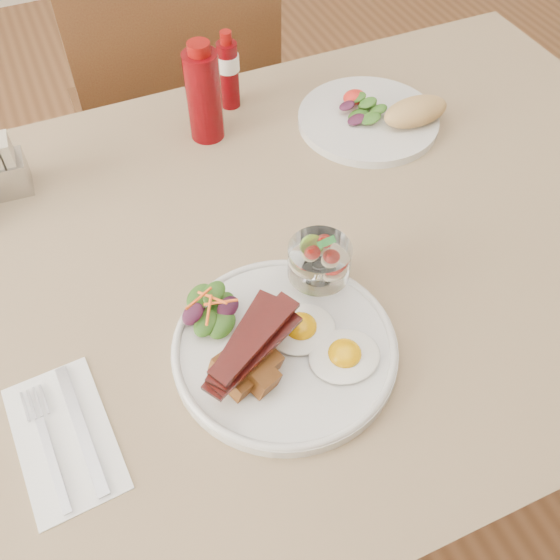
{
  "coord_description": "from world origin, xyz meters",
  "views": [
    {
      "loc": [
        -0.27,
        -0.55,
        1.41
      ],
      "look_at": [
        -0.07,
        -0.1,
        0.82
      ],
      "focal_mm": 40.0,
      "sensor_mm": 36.0,
      "label": 1
    }
  ],
  "objects": [
    {
      "name": "hot_sauce_bottle",
      "position": [
        0.03,
        0.35,
        0.82
      ],
      "size": [
        0.05,
        0.05,
        0.14
      ],
      "rotation": [
        0.0,
        0.0,
        -0.38
      ],
      "color": "#5C0509",
      "rests_on": "table"
    },
    {
      "name": "table",
      "position": [
        0.0,
        0.0,
        0.66
      ],
      "size": [
        1.33,
        0.88,
        0.75
      ],
      "color": "brown",
      "rests_on": "ground"
    },
    {
      "name": "chair_far",
      "position": [
        0.0,
        0.66,
        0.52
      ],
      "size": [
        0.42,
        0.42,
        0.93
      ],
      "color": "brown",
      "rests_on": "ground"
    },
    {
      "name": "main_plate",
      "position": [
        -0.09,
        -0.16,
        0.76
      ],
      "size": [
        0.28,
        0.28,
        0.02
      ],
      "primitive_type": "cylinder",
      "color": "silver",
      "rests_on": "table"
    },
    {
      "name": "fruit_cup",
      "position": [
        -0.01,
        -0.09,
        0.81
      ],
      "size": [
        0.08,
        0.08,
        0.08
      ],
      "rotation": [
        0.0,
        0.0,
        -0.39
      ],
      "color": "white",
      "rests_on": "main_plate"
    },
    {
      "name": "bacon_potato_pile",
      "position": [
        -0.14,
        -0.18,
        0.8
      ],
      "size": [
        0.14,
        0.11,
        0.06
      ],
      "rotation": [
        0.0,
        0.0,
        0.1
      ],
      "color": "brown",
      "rests_on": "main_plate"
    },
    {
      "name": "side_salad",
      "position": [
        -0.16,
        -0.09,
        0.79
      ],
      "size": [
        0.08,
        0.07,
        0.04
      ],
      "rotation": [
        0.0,
        0.0,
        0.05
      ],
      "color": "#1E4913",
      "rests_on": "main_plate"
    },
    {
      "name": "napkin_cutlery",
      "position": [
        -0.37,
        -0.17,
        0.75
      ],
      "size": [
        0.12,
        0.19,
        0.01
      ],
      "rotation": [
        0.0,
        0.0,
        0.07
      ],
      "color": "white",
      "rests_on": "table"
    },
    {
      "name": "second_plate",
      "position": [
        0.24,
        0.2,
        0.77
      ],
      "size": [
        0.25,
        0.24,
        0.06
      ],
      "rotation": [
        0.0,
        0.0,
        -0.18
      ],
      "color": "silver",
      "rests_on": "table"
    },
    {
      "name": "fried_eggs",
      "position": [
        -0.05,
        -0.18,
        0.77
      ],
      "size": [
        0.15,
        0.17,
        0.02
      ],
      "rotation": [
        0.0,
        0.0,
        -0.43
      ],
      "color": "white",
      "rests_on": "main_plate"
    },
    {
      "name": "ketchup_bottle",
      "position": [
        -0.03,
        0.29,
        0.83
      ],
      "size": [
        0.07,
        0.07,
        0.17
      ],
      "rotation": [
        0.0,
        0.0,
        -0.41
      ],
      "color": "#5C0509",
      "rests_on": "table"
    }
  ]
}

